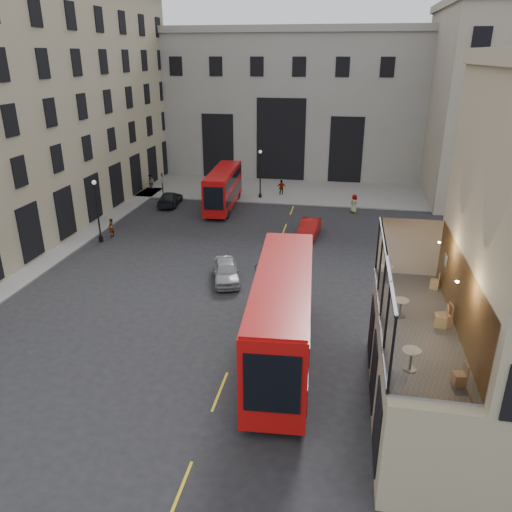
% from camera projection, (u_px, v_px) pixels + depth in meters
% --- Properties ---
extents(ground, '(140.00, 140.00, 0.00)m').
position_uv_depth(ground, '(261.00, 396.00, 23.35)').
color(ground, black).
rests_on(ground, ground).
extents(host_frontage, '(3.00, 11.00, 4.50)m').
position_uv_depth(host_frontage, '(410.00, 371.00, 21.42)').
color(host_frontage, tan).
rests_on(host_frontage, ground).
extents(cafe_floor, '(3.00, 10.00, 0.10)m').
position_uv_depth(cafe_floor, '(417.00, 324.00, 20.56)').
color(cafe_floor, slate).
rests_on(cafe_floor, host_frontage).
extents(gateway, '(35.00, 10.60, 18.00)m').
position_uv_depth(gateway, '(287.00, 100.00, 64.39)').
color(gateway, gray).
rests_on(gateway, ground).
extents(pavement_far, '(40.00, 12.00, 0.12)m').
position_uv_depth(pavement_far, '(266.00, 189.00, 58.96)').
color(pavement_far, slate).
rests_on(pavement_far, ground).
extents(pavement_left, '(8.00, 48.00, 0.12)m').
position_uv_depth(pavement_left, '(4.00, 264.00, 37.93)').
color(pavement_left, slate).
rests_on(pavement_left, ground).
extents(traffic_light_near, '(0.16, 0.20, 3.80)m').
position_uv_depth(traffic_light_near, '(277.00, 253.00, 33.54)').
color(traffic_light_near, black).
rests_on(traffic_light_near, ground).
extents(traffic_light_far, '(0.16, 0.20, 3.80)m').
position_uv_depth(traffic_light_far, '(163.00, 186.00, 50.46)').
color(traffic_light_far, black).
rests_on(traffic_light_far, ground).
extents(street_lamp_a, '(0.36, 0.36, 5.33)m').
position_uv_depth(street_lamp_a, '(98.00, 215.00, 41.69)').
color(street_lamp_a, black).
rests_on(street_lamp_a, ground).
extents(street_lamp_b, '(0.36, 0.36, 5.33)m').
position_uv_depth(street_lamp_b, '(260.00, 177.00, 54.44)').
color(street_lamp_b, black).
rests_on(street_lamp_b, ground).
extents(bus_near, '(3.58, 12.38, 4.88)m').
position_uv_depth(bus_near, '(282.00, 313.00, 25.19)').
color(bus_near, '#AB0D0B').
rests_on(bus_near, ground).
extents(bus_far, '(2.84, 10.09, 3.98)m').
position_uv_depth(bus_far, '(223.00, 187.00, 51.15)').
color(bus_far, '#AB0B0C').
rests_on(bus_far, ground).
extents(car_a, '(2.98, 4.67, 1.48)m').
position_uv_depth(car_a, '(226.00, 271.00, 34.96)').
color(car_a, '#97999E').
rests_on(car_a, ground).
extents(car_b, '(1.93, 4.52, 1.45)m').
position_uv_depth(car_b, '(309.00, 228.00, 43.68)').
color(car_b, '#980A09').
rests_on(car_b, ground).
extents(car_c, '(2.38, 4.92, 1.38)m').
position_uv_depth(car_c, '(170.00, 199.00, 52.63)').
color(car_c, black).
rests_on(car_c, ground).
extents(bicycle, '(1.64, 0.95, 0.82)m').
position_uv_depth(bicycle, '(265.00, 265.00, 36.76)').
color(bicycle, gray).
rests_on(bicycle, ground).
extents(cyclist, '(0.60, 0.77, 1.86)m').
position_uv_depth(cyclist, '(270.00, 265.00, 35.54)').
color(cyclist, '#AED916').
rests_on(cyclist, ground).
extents(pedestrian_a, '(1.13, 0.98, 1.96)m').
position_uv_depth(pedestrian_a, '(151.00, 183.00, 57.75)').
color(pedestrian_a, gray).
rests_on(pedestrian_a, ground).
extents(pedestrian_b, '(1.13, 1.27, 1.71)m').
position_uv_depth(pedestrian_b, '(219.00, 196.00, 52.87)').
color(pedestrian_b, gray).
rests_on(pedestrian_b, ground).
extents(pedestrian_c, '(1.09, 0.57, 1.77)m').
position_uv_depth(pedestrian_c, '(281.00, 188.00, 56.19)').
color(pedestrian_c, gray).
rests_on(pedestrian_c, ground).
extents(pedestrian_d, '(1.06, 1.08, 1.88)m').
position_uv_depth(pedestrian_d, '(354.00, 204.00, 50.03)').
color(pedestrian_d, gray).
rests_on(pedestrian_d, ground).
extents(pedestrian_e, '(0.44, 0.64, 1.68)m').
position_uv_depth(pedestrian_e, '(111.00, 228.00, 43.31)').
color(pedestrian_e, gray).
rests_on(pedestrian_e, ground).
extents(cafe_table_near, '(0.65, 0.65, 0.82)m').
position_uv_depth(cafe_table_near, '(411.00, 357.00, 17.27)').
color(cafe_table_near, beige).
rests_on(cafe_table_near, cafe_floor).
extents(cafe_table_mid, '(0.63, 0.63, 0.79)m').
position_uv_depth(cafe_table_mid, '(401.00, 305.00, 20.83)').
color(cafe_table_mid, silver).
rests_on(cafe_table_mid, cafe_floor).
extents(cafe_table_far, '(0.65, 0.65, 0.81)m').
position_uv_depth(cafe_table_far, '(387.00, 271.00, 24.06)').
color(cafe_table_far, beige).
rests_on(cafe_table_far, cafe_floor).
extents(cafe_chair_a, '(0.46, 0.46, 0.81)m').
position_uv_depth(cafe_chair_a, '(459.00, 378.00, 16.61)').
color(cafe_chair_a, tan).
rests_on(cafe_chair_a, cafe_floor).
extents(cafe_chair_b, '(0.54, 0.54, 0.97)m').
position_uv_depth(cafe_chair_b, '(444.00, 319.00, 20.25)').
color(cafe_chair_b, tan).
rests_on(cafe_chair_b, cafe_floor).
extents(cafe_chair_c, '(0.51, 0.51, 0.95)m').
position_uv_depth(cafe_chair_c, '(441.00, 320.00, 20.17)').
color(cafe_chair_c, tan).
rests_on(cafe_chair_c, cafe_floor).
extents(cafe_chair_d, '(0.47, 0.47, 0.79)m').
position_uv_depth(cafe_chair_d, '(435.00, 284.00, 23.48)').
color(cafe_chair_d, '#D4B27A').
rests_on(cafe_chair_d, cafe_floor).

